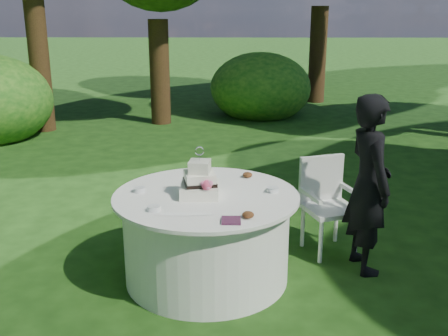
{
  "coord_description": "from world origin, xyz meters",
  "views": [
    {
      "loc": [
        0.21,
        -4.12,
        2.25
      ],
      "look_at": [
        0.15,
        0.0,
        1.0
      ],
      "focal_mm": 42.0,
      "sensor_mm": 36.0,
      "label": 1
    }
  ],
  "objects": [
    {
      "name": "cake",
      "position": [
        -0.05,
        -0.04,
        0.88
      ],
      "size": [
        0.31,
        0.33,
        0.43
      ],
      "color": "white",
      "rests_on": "table"
    },
    {
      "name": "guest",
      "position": [
        1.4,
        0.21,
        0.79
      ],
      "size": [
        0.48,
        0.64,
        1.59
      ],
      "primitive_type": "imported",
      "rotation": [
        0.0,
        0.0,
        1.75
      ],
      "color": "black",
      "rests_on": "ground"
    },
    {
      "name": "petal_cups",
      "position": [
        0.35,
        -0.03,
        0.79
      ],
      "size": [
        0.11,
        1.06,
        0.05
      ],
      "color": "#562D16",
      "rests_on": "table"
    },
    {
      "name": "votives",
      "position": [
        -0.13,
        -0.09,
        0.79
      ],
      "size": [
        1.23,
        0.55,
        0.04
      ],
      "color": "white",
      "rests_on": "table"
    },
    {
      "name": "feather_plume",
      "position": [
        -0.15,
        -0.46,
        0.78
      ],
      "size": [
        0.48,
        0.07,
        0.01
      ],
      "primitive_type": "ellipsoid",
      "color": "white",
      "rests_on": "table"
    },
    {
      "name": "ground",
      "position": [
        0.0,
        0.0,
        0.0
      ],
      "size": [
        80.0,
        80.0,
        0.0
      ],
      "primitive_type": "plane",
      "color": "#15330E",
      "rests_on": "ground"
    },
    {
      "name": "chair",
      "position": [
        1.12,
        0.61,
        0.52
      ],
      "size": [
        0.58,
        0.58,
        0.91
      ],
      "color": "white",
      "rests_on": "ground"
    },
    {
      "name": "table",
      "position": [
        0.0,
        0.0,
        0.39
      ],
      "size": [
        1.56,
        1.56,
        0.77
      ],
      "color": "silver",
      "rests_on": "ground"
    },
    {
      "name": "napkins",
      "position": [
        0.21,
        -0.59,
        0.78
      ],
      "size": [
        0.14,
        0.14,
        0.02
      ],
      "primitive_type": "cube",
      "color": "#4B203B",
      "rests_on": "table"
    }
  ]
}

